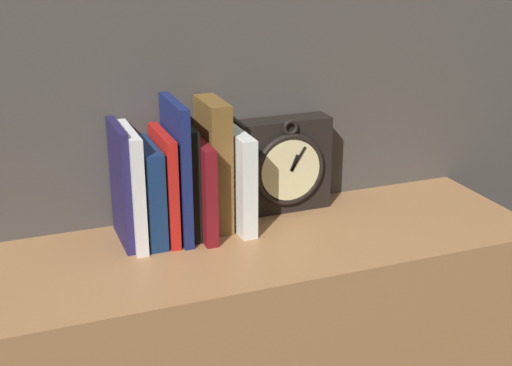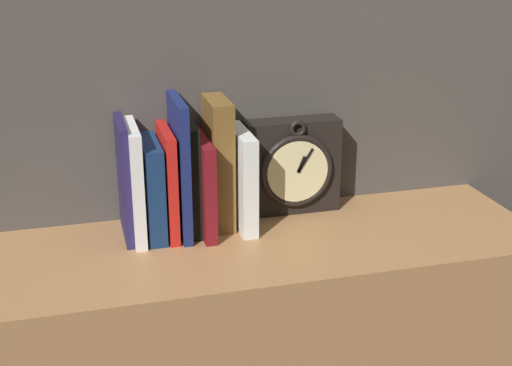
# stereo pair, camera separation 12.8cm
# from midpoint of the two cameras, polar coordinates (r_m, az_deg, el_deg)

# --- Properties ---
(wall_back) EXTENTS (6.00, 0.05, 2.60)m
(wall_back) POSITION_cam_midpoint_polar(r_m,az_deg,el_deg) (1.40, 0.51, 12.72)
(wall_back) COLOR #47423D
(wall_back) RESTS_ON ground_plane
(clock) EXTENTS (0.19, 0.07, 0.20)m
(clock) POSITION_cam_midpoint_polar(r_m,az_deg,el_deg) (1.43, 5.49, 1.29)
(clock) COLOR black
(clock) RESTS_ON bookshelf
(book_slot0_navy) EXTENTS (0.01, 0.13, 0.22)m
(book_slot0_navy) POSITION_cam_midpoint_polar(r_m,az_deg,el_deg) (1.32, -7.82, 0.22)
(book_slot0_navy) COLOR #221B48
(book_slot0_navy) RESTS_ON bookshelf
(book_slot1_white) EXTENTS (0.02, 0.15, 0.22)m
(book_slot1_white) POSITION_cam_midpoint_polar(r_m,az_deg,el_deg) (1.32, -6.99, 0.02)
(book_slot1_white) COLOR white
(book_slot1_white) RESTS_ON bookshelf
(book_slot2_navy) EXTENTS (0.03, 0.14, 0.18)m
(book_slot2_navy) POSITION_cam_midpoint_polar(r_m,az_deg,el_deg) (1.33, -5.64, -0.48)
(book_slot2_navy) COLOR navy
(book_slot2_navy) RESTS_ON bookshelf
(book_slot3_red) EXTENTS (0.02, 0.15, 0.20)m
(book_slot3_red) POSITION_cam_midpoint_polar(r_m,az_deg,el_deg) (1.33, -4.37, 0.04)
(book_slot3_red) COLOR red
(book_slot3_red) RESTS_ON bookshelf
(book_slot4_navy) EXTENTS (0.02, 0.15, 0.26)m
(book_slot4_navy) POSITION_cam_midpoint_polar(r_m,az_deg,el_deg) (1.32, -3.39, 1.25)
(book_slot4_navy) COLOR navy
(book_slot4_navy) RESTS_ON bookshelf
(book_slot5_black) EXTENTS (0.02, 0.13, 0.21)m
(book_slot5_black) POSITION_cam_midpoint_polar(r_m,az_deg,el_deg) (1.34, -2.62, 0.50)
(book_slot5_black) COLOR black
(book_slot5_black) RESTS_ON bookshelf
(book_slot6_maroon) EXTENTS (0.02, 0.16, 0.18)m
(book_slot6_maroon) POSITION_cam_midpoint_polar(r_m,az_deg,el_deg) (1.34, -1.58, -0.18)
(book_slot6_maroon) COLOR maroon
(book_slot6_maroon) RESTS_ON bookshelf
(book_slot7_brown) EXTENTS (0.04, 0.12, 0.25)m
(book_slot7_brown) POSITION_cam_midpoint_polar(r_m,az_deg,el_deg) (1.36, -0.33, 1.56)
(book_slot7_brown) COLOR brown
(book_slot7_brown) RESTS_ON bookshelf
(book_slot8_white) EXTENTS (0.03, 0.15, 0.19)m
(book_slot8_white) POSITION_cam_midpoint_polar(r_m,az_deg,el_deg) (1.36, 1.50, 0.31)
(book_slot8_white) COLOR white
(book_slot8_white) RESTS_ON bookshelf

